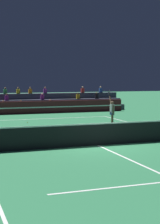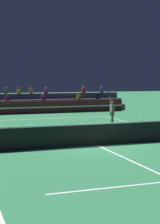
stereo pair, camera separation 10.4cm
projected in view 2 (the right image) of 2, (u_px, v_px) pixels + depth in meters
ground_plane at (97, 145)px, 17.63m from camera, size 120.00×120.00×0.00m
court_lines at (97, 145)px, 17.63m from camera, size 11.10×23.90×0.01m
tennis_net at (98, 134)px, 17.58m from camera, size 12.00×0.10×1.10m
sponsor_banner_wall at (28, 108)px, 32.86m from camera, size 18.00×0.26×1.10m
bleacher_stand at (23, 104)px, 35.23m from camera, size 19.61×2.85×2.28m
tennis_player at (112, 113)px, 23.60m from camera, size 0.37×1.11×2.45m
tennis_ball at (28, 122)px, 26.36m from camera, size 0.07×0.07×0.07m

